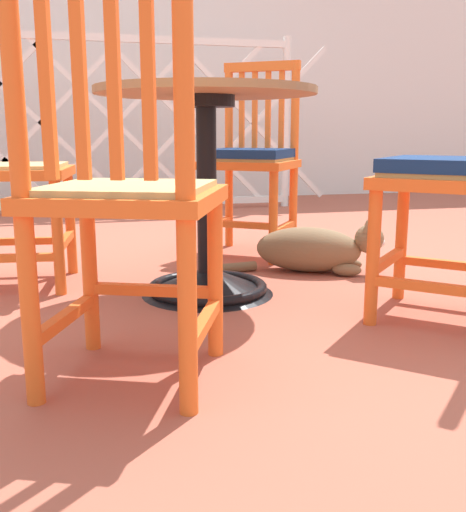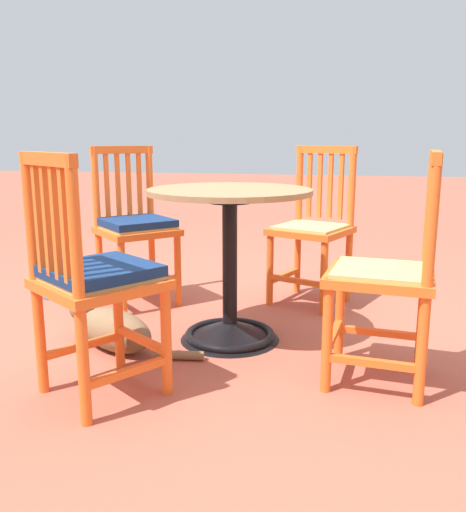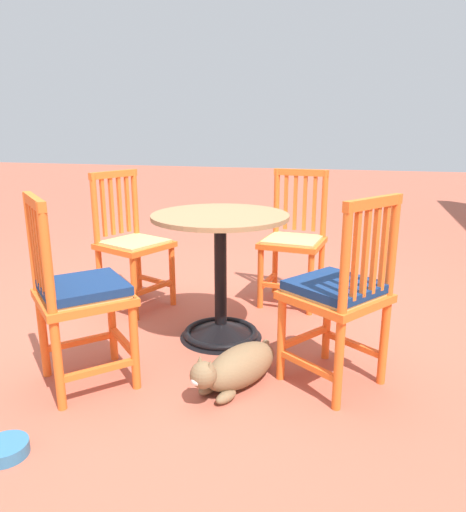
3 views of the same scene
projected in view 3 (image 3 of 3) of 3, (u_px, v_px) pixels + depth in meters
name	position (u px, v px, depth m)	size (l,w,h in m)	color
ground_plane	(204.00, 341.00, 2.74)	(24.00, 24.00, 0.00)	#AD5642
cafe_table	(221.00, 291.00, 2.72)	(0.76, 0.76, 0.73)	black
orange_chair_near_fence	(294.00, 242.00, 3.26)	(0.44, 0.44, 0.91)	orange
orange_chair_tucked_in	(132.00, 244.00, 3.18)	(0.52, 0.52, 0.91)	orange
orange_chair_by_planter	(79.00, 295.00, 2.18)	(0.57, 0.57, 0.91)	orange
orange_chair_facing_out	(339.00, 295.00, 2.18)	(0.56, 0.56, 0.91)	orange
tabby_cat	(236.00, 368.00, 2.23)	(0.72, 0.38, 0.23)	brown
pet_water_bowl	(5.00, 449.00, 1.78)	(0.17, 0.17, 0.05)	teal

